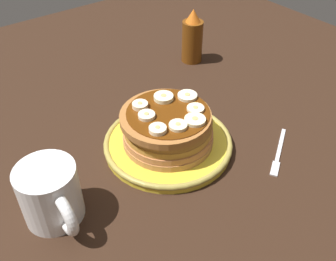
% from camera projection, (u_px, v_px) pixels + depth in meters
% --- Properties ---
extents(ground_plane, '(1.40, 1.40, 0.03)m').
position_uv_depth(ground_plane, '(168.00, 153.00, 0.70)').
color(ground_plane, black).
extents(plate, '(0.23, 0.23, 0.02)m').
position_uv_depth(plate, '(168.00, 143.00, 0.69)').
color(plate, yellow).
rests_on(plate, ground_plane).
extents(pancake_stack, '(0.17, 0.17, 0.06)m').
position_uv_depth(pancake_stack, '(168.00, 128.00, 0.66)').
color(pancake_stack, '#B47A46').
rests_on(pancake_stack, plate).
extents(banana_slice_0, '(0.03, 0.03, 0.01)m').
position_uv_depth(banana_slice_0, '(158.00, 130.00, 0.60)').
color(banana_slice_0, '#FDEDC3').
rests_on(banana_slice_0, pancake_stack).
extents(banana_slice_1, '(0.03, 0.03, 0.01)m').
position_uv_depth(banana_slice_1, '(178.00, 126.00, 0.61)').
color(banana_slice_1, '#F8EABA').
rests_on(banana_slice_1, pancake_stack).
extents(banana_slice_2, '(0.03, 0.03, 0.01)m').
position_uv_depth(banana_slice_2, '(140.00, 106.00, 0.65)').
color(banana_slice_2, '#FDE4BA').
rests_on(banana_slice_2, pancake_stack).
extents(banana_slice_3, '(0.03, 0.03, 0.01)m').
position_uv_depth(banana_slice_3, '(195.00, 109.00, 0.65)').
color(banana_slice_3, '#FEE9BF').
rests_on(banana_slice_3, pancake_stack).
extents(banana_slice_4, '(0.03, 0.03, 0.01)m').
position_uv_depth(banana_slice_4, '(147.00, 116.00, 0.63)').
color(banana_slice_4, '#F5E4BF').
rests_on(banana_slice_4, pancake_stack).
extents(banana_slice_5, '(0.04, 0.04, 0.01)m').
position_uv_depth(banana_slice_5, '(187.00, 96.00, 0.68)').
color(banana_slice_5, '#F5EBC6').
rests_on(banana_slice_5, pancake_stack).
extents(banana_slice_6, '(0.03, 0.03, 0.01)m').
position_uv_depth(banana_slice_6, '(164.00, 98.00, 0.67)').
color(banana_slice_6, '#F6F1C0').
rests_on(banana_slice_6, pancake_stack).
extents(banana_slice_7, '(0.04, 0.04, 0.01)m').
position_uv_depth(banana_slice_7, '(195.00, 120.00, 0.62)').
color(banana_slice_7, '#FCF1BB').
rests_on(banana_slice_7, pancake_stack).
extents(coffee_mug, '(0.12, 0.09, 0.09)m').
position_uv_depth(coffee_mug, '(51.00, 194.00, 0.54)').
color(coffee_mug, white).
rests_on(coffee_mug, ground_plane).
extents(fork, '(0.08, 0.12, 0.01)m').
position_uv_depth(fork, '(278.00, 153.00, 0.68)').
color(fork, silver).
rests_on(fork, ground_plane).
extents(syrup_bottle, '(0.05, 0.05, 0.13)m').
position_uv_depth(syrup_bottle, '(192.00, 38.00, 0.90)').
color(syrup_bottle, brown).
rests_on(syrup_bottle, ground_plane).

